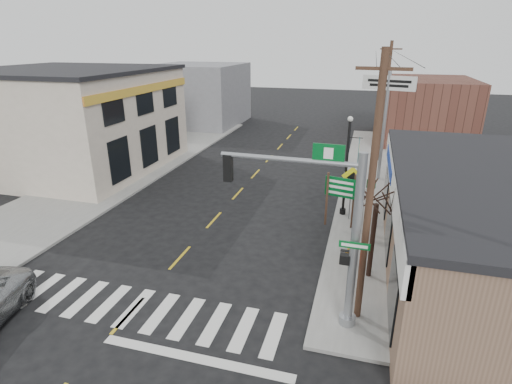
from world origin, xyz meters
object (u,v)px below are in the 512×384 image
(utility_pole_near, at_px, (370,194))
(utility_pole_far, at_px, (385,102))
(dance_center_sign, at_px, (387,99))
(bare_tree, at_px, (378,190))
(guide_sign, at_px, (341,193))
(lamp_post, at_px, (348,159))
(traffic_signal_pole, at_px, (332,223))
(fire_hydrant, at_px, (350,253))

(utility_pole_near, height_order, utility_pole_far, utility_pole_far)
(dance_center_sign, relative_size, bare_tree, 1.52)
(guide_sign, xyz_separation_m, lamp_post, (0.16, 1.62, 1.23))
(guide_sign, bearing_deg, traffic_signal_pole, -75.04)
(utility_pole_far, bearing_deg, bare_tree, -84.57)
(traffic_signal_pole, distance_m, dance_center_sign, 15.71)
(dance_center_sign, xyz_separation_m, bare_tree, (-0.44, -12.41, -1.63))
(lamp_post, bearing_deg, guide_sign, -114.30)
(traffic_signal_pole, height_order, guide_sign, traffic_signal_pole)
(guide_sign, xyz_separation_m, utility_pole_far, (2.04, 12.80, 2.65))
(utility_pole_near, relative_size, utility_pole_far, 0.98)
(traffic_signal_pole, relative_size, utility_pole_near, 0.70)
(lamp_post, bearing_deg, utility_pole_near, -101.49)
(bare_tree, bearing_deg, guide_sign, 110.12)
(utility_pole_near, bearing_deg, guide_sign, 106.98)
(fire_hydrant, bearing_deg, lamp_post, 96.58)
(fire_hydrant, xyz_separation_m, utility_pole_far, (1.30, 16.12, 4.01))
(lamp_post, distance_m, utility_pole_far, 11.42)
(lamp_post, distance_m, utility_pole_near, 8.58)
(traffic_signal_pole, bearing_deg, guide_sign, 92.97)
(utility_pole_far, bearing_deg, traffic_signal_pole, -88.07)
(lamp_post, xyz_separation_m, bare_tree, (1.36, -5.79, 0.56))
(fire_hydrant, xyz_separation_m, utility_pole_near, (0.47, -3.46, 3.92))
(bare_tree, bearing_deg, traffic_signal_pole, -113.07)
(utility_pole_near, bearing_deg, bare_tree, 89.84)
(traffic_signal_pole, relative_size, utility_pole_far, 0.68)
(dance_center_sign, bearing_deg, utility_pole_near, -76.81)
(fire_hydrant, distance_m, bare_tree, 3.36)
(fire_hydrant, relative_size, dance_center_sign, 0.11)
(utility_pole_near, distance_m, utility_pole_far, 19.60)
(fire_hydrant, bearing_deg, guide_sign, 102.46)
(traffic_signal_pole, relative_size, dance_center_sign, 0.85)
(fire_hydrant, distance_m, lamp_post, 5.61)
(traffic_signal_pole, height_order, lamp_post, traffic_signal_pole)
(guide_sign, bearing_deg, dance_center_sign, 89.99)
(traffic_signal_pole, bearing_deg, fire_hydrant, 83.70)
(fire_hydrant, relative_size, utility_pole_far, 0.09)
(lamp_post, bearing_deg, traffic_signal_pole, -108.29)
(utility_pole_near, bearing_deg, lamp_post, 103.98)
(guide_sign, xyz_separation_m, bare_tree, (1.53, -4.17, 1.80))
(bare_tree, height_order, utility_pole_far, utility_pole_far)
(traffic_signal_pole, height_order, fire_hydrant, traffic_signal_pole)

